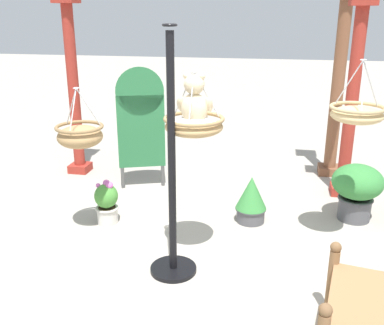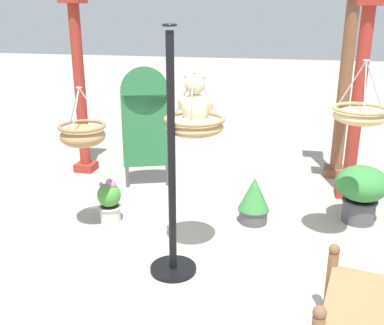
{
  "view_description": "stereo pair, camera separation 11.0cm",
  "coord_description": "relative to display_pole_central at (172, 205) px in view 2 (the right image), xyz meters",
  "views": [
    {
      "loc": [
        0.71,
        -3.58,
        2.36
      ],
      "look_at": [
        -0.01,
        0.11,
        1.08
      ],
      "focal_mm": 41.91,
      "sensor_mm": 36.0,
      "label": 1
    },
    {
      "loc": [
        0.82,
        -3.56,
        2.36
      ],
      "look_at": [
        -0.01,
        0.11,
        1.08
      ],
      "focal_mm": 41.91,
      "sensor_mm": 36.0,
      "label": 2
    }
  ],
  "objects": [
    {
      "name": "ground_plane",
      "position": [
        0.17,
        -0.03,
        -0.68
      ],
      "size": [
        40.0,
        40.0,
        0.0
      ],
      "primitive_type": "plane",
      "color": "#A8A093"
    },
    {
      "name": "display_pole_central",
      "position": [
        0.0,
        0.0,
        0.0
      ],
      "size": [
        0.44,
        0.44,
        2.26
      ],
      "color": "black",
      "rests_on": "ground"
    },
    {
      "name": "hanging_basket_with_teddy",
      "position": [
        0.15,
        0.25,
        0.7
      ],
      "size": [
        0.55,
        0.55,
        0.58
      ],
      "color": "tan"
    },
    {
      "name": "teddy_bear",
      "position": [
        0.15,
        0.27,
        0.9
      ],
      "size": [
        0.33,
        0.28,
        0.47
      ],
      "color": "beige"
    },
    {
      "name": "hanging_basket_left_high",
      "position": [
        -1.09,
        0.52,
        0.46
      ],
      "size": [
        0.49,
        0.49,
        0.62
      ],
      "color": "#A37F51"
    },
    {
      "name": "hanging_basket_right_low",
      "position": [
        1.63,
        0.8,
        0.74
      ],
      "size": [
        0.52,
        0.52,
        0.6
      ],
      "color": "tan"
    },
    {
      "name": "greenhouse_pillar_left",
      "position": [
        1.8,
        2.28,
        0.52
      ],
      "size": [
        0.3,
        0.3,
        2.51
      ],
      "color": "#9E2D23",
      "rests_on": "ground"
    },
    {
      "name": "greenhouse_pillar_right",
      "position": [
        -2.05,
        2.44,
        0.54
      ],
      "size": [
        0.31,
        0.31,
        2.55
      ],
      "color": "#9E2D23",
      "rests_on": "ground"
    },
    {
      "name": "greenhouse_pillar_far_back",
      "position": [
        1.7,
        3.07,
        0.59
      ],
      "size": [
        0.34,
        0.34,
        2.64
      ],
      "color": "brown",
      "rests_on": "ground"
    },
    {
      "name": "potted_plant_fern_front",
      "position": [
        0.64,
        1.21,
        -0.4
      ],
      "size": [
        0.36,
        0.36,
        0.56
      ],
      "color": "#4C4C51",
      "rests_on": "ground"
    },
    {
      "name": "potted_plant_flowering_red",
      "position": [
        -0.99,
        0.85,
        -0.42
      ],
      "size": [
        0.27,
        0.27,
        0.53
      ],
      "color": "beige",
      "rests_on": "ground"
    },
    {
      "name": "potted_plant_bushy_green",
      "position": [
        1.85,
        1.5,
        -0.29
      ],
      "size": [
        0.59,
        0.59,
        0.68
      ],
      "color": "#4C4C51",
      "rests_on": "ground"
    },
    {
      "name": "display_sign_board",
      "position": [
        -0.91,
        2.02,
        0.3
      ],
      "size": [
        0.61,
        0.26,
        1.67
      ],
      "color": "#286B3D",
      "rests_on": "ground"
    }
  ]
}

